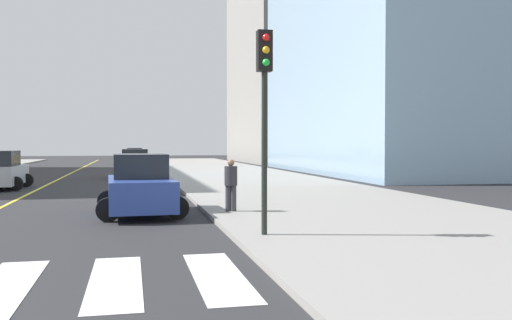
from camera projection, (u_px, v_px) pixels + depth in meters
sidewalk_kerb_east at (289, 192)px, 27.05m from camera, size 10.00×120.00×0.15m
lane_divider_paint at (69, 174)px, 43.92m from camera, size 0.16×80.00×0.01m
parking_garage_concrete at (309, 43)px, 74.24m from camera, size 18.00×24.00×31.45m
car_white_nearest at (135, 165)px, 39.10m from camera, size 2.93×4.59×2.02m
car_blue_second at (140, 186)px, 18.86m from camera, size 2.98×4.65×2.05m
car_silver_third at (0, 171)px, 29.45m from camera, size 2.88×4.57×2.03m
car_yellow_fourth at (134, 157)px, 63.42m from camera, size 2.72×4.32×1.92m
traffic_light_near_corner at (265, 92)px, 13.74m from camera, size 0.36×0.41×5.01m
pedestrian_waiting_east at (231, 183)px, 18.65m from camera, size 0.43×0.43×1.73m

